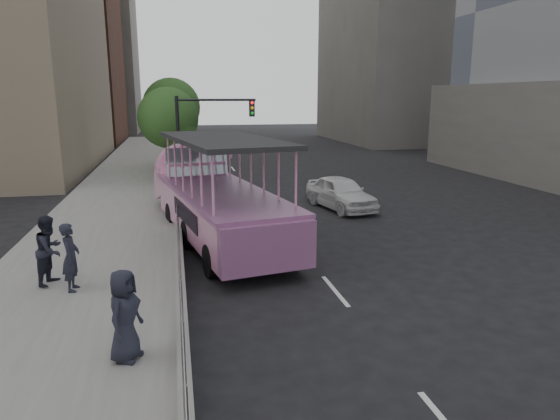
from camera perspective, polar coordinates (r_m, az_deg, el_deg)
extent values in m
plane|color=black|center=(15.41, 0.42, -6.77)|extent=(160.00, 160.00, 0.00)
cube|color=#999893|center=(24.84, -17.77, 0.56)|extent=(5.50, 80.00, 0.30)
cube|color=#ABABA6|center=(16.85, -11.51, -3.60)|extent=(0.24, 30.00, 0.36)
cylinder|color=#9E9EA2|center=(7.45, -10.71, -21.39)|extent=(0.07, 0.07, 0.70)
cylinder|color=#9E9EA2|center=(9.18, -11.04, -14.40)|extent=(0.07, 0.07, 0.70)
cylinder|color=#9E9EA2|center=(11.00, -11.25, -9.67)|extent=(0.07, 0.07, 0.70)
cylinder|color=#9E9EA2|center=(12.87, -11.40, -6.30)|extent=(0.07, 0.07, 0.70)
cylinder|color=#9E9EA2|center=(14.78, -11.51, -3.79)|extent=(0.07, 0.07, 0.70)
cylinder|color=#9E9EA2|center=(16.71, -11.59, -1.85)|extent=(0.07, 0.07, 0.70)
cylinder|color=#9E9EA2|center=(18.65, -11.66, -0.32)|extent=(0.07, 0.07, 0.70)
cylinder|color=#9E9EA2|center=(20.60, -11.71, 0.92)|extent=(0.07, 0.07, 0.70)
cylinder|color=#9E9EA2|center=(22.57, -11.75, 1.95)|extent=(0.07, 0.07, 0.70)
cylinder|color=#9E9EA2|center=(24.53, -11.79, 2.81)|extent=(0.07, 0.07, 0.70)
cylinder|color=#9E9EA2|center=(26.51, -11.82, 3.54)|extent=(0.07, 0.07, 0.70)
cylinder|color=#9E9EA2|center=(16.71, -11.59, -1.85)|extent=(0.06, 22.00, 0.06)
cylinder|color=#9E9EA2|center=(16.63, -11.64, -0.75)|extent=(0.06, 22.00, 0.06)
cylinder|color=black|center=(14.75, -7.74, -5.77)|extent=(0.56, 1.05, 0.99)
cylinder|color=black|center=(15.50, 0.99, -4.72)|extent=(0.56, 1.05, 0.99)
cylinder|color=black|center=(17.63, -10.35, -2.76)|extent=(0.56, 1.05, 0.99)
cylinder|color=black|center=(18.26, -2.89, -2.01)|extent=(0.56, 1.05, 0.99)
cylinder|color=black|center=(20.57, -12.21, -0.59)|extent=(0.56, 1.05, 0.99)
cylinder|color=black|center=(21.12, -5.73, -0.01)|extent=(0.56, 1.05, 0.99)
cube|color=#ED96C5|center=(17.96, -6.80, -0.25)|extent=(4.39, 9.40, 1.38)
cube|color=#ED96C5|center=(22.96, -10.46, 3.19)|extent=(3.09, 2.80, 1.72)
cylinder|color=#ED96C5|center=(23.81, -10.98, 4.32)|extent=(2.69, 1.24, 2.59)
cube|color=#905485|center=(13.65, -1.37, -4.38)|extent=(2.78, 0.89, 1.38)
cube|color=#905485|center=(17.80, -6.86, 2.12)|extent=(4.58, 9.75, 0.13)
cube|color=#27282A|center=(17.13, -6.62, 7.97)|extent=(4.22, 7.70, 0.15)
cube|color=#9BAEB7|center=(20.92, -9.45, 5.50)|extent=(2.54, 0.69, 1.16)
cube|color=#ED96C5|center=(21.45, -9.73, 4.77)|extent=(2.59, 1.53, 0.55)
imported|color=white|center=(23.58, 6.96, 1.98)|extent=(2.65, 4.75, 1.53)
imported|color=#212330|center=(13.80, -22.81, -4.98)|extent=(0.45, 0.66, 1.78)
imported|color=#212330|center=(14.52, -24.81, -4.15)|extent=(0.95, 1.07, 1.86)
imported|color=#212330|center=(9.94, -17.34, -11.41)|extent=(0.88, 1.03, 1.78)
cylinder|color=black|center=(21.99, -11.46, 2.33)|extent=(0.08, 0.08, 2.51)
cube|color=#0B0B4F|center=(21.83, -11.58, 5.05)|extent=(0.24, 0.59, 0.90)
cube|color=white|center=(21.83, -11.50, 5.05)|extent=(0.15, 0.38, 0.55)
cylinder|color=black|center=(26.80, -11.51, 7.09)|extent=(0.18, 0.18, 5.20)
cylinder|color=black|center=(26.77, -7.36, 12.38)|extent=(4.20, 0.12, 0.12)
cube|color=black|center=(27.00, -3.23, 11.51)|extent=(0.28, 0.22, 0.85)
sphere|color=red|center=(26.87, -3.20, 12.14)|extent=(0.16, 0.16, 0.16)
cylinder|color=#3D2D1B|center=(30.40, -12.45, 5.69)|extent=(0.22, 0.22, 3.08)
sphere|color=#285321|center=(30.20, -12.67, 10.25)|extent=(3.52, 3.52, 3.52)
sphere|color=#285321|center=(29.93, -11.85, 9.21)|extent=(2.42, 2.42, 2.42)
cylinder|color=#3D2D1B|center=(36.34, -12.11, 7.14)|extent=(0.22, 0.22, 3.47)
sphere|color=#285321|center=(36.19, -12.31, 11.44)|extent=(3.97, 3.97, 3.97)
sphere|color=#285321|center=(35.90, -11.62, 10.48)|extent=(2.73, 2.73, 2.73)
cube|color=brown|center=(64.41, -26.67, 18.54)|extent=(18.00, 16.00, 26.00)
cube|color=gray|center=(79.38, -22.08, 15.44)|extent=(16.00, 14.00, 20.00)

